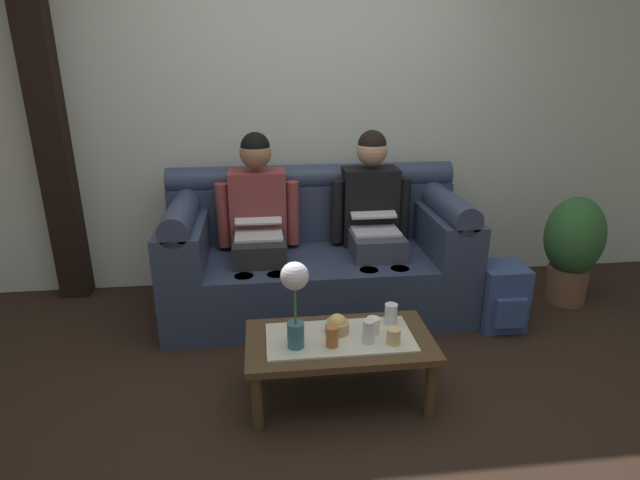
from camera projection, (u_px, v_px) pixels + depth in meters
name	position (u px, v px, depth m)	size (l,w,h in m)	color
ground_plane	(342.00, 409.00, 2.62)	(14.00, 14.00, 0.00)	black
back_wall_patterned	(308.00, 90.00, 3.71)	(6.00, 0.12, 2.90)	silver
timber_pillar	(45.00, 94.00, 3.40)	(0.20, 0.20, 2.90)	black
couch	(316.00, 256.00, 3.58)	(2.02, 0.88, 0.96)	#2D3851
person_left	(258.00, 219.00, 3.44)	(0.56, 0.67, 1.22)	#232326
person_right	(373.00, 215.00, 3.52)	(0.56, 0.67, 1.22)	#383D4C
coffee_table	(339.00, 346.00, 2.62)	(0.95, 0.51, 0.35)	#47331E
flower_vase	(295.00, 293.00, 2.42)	(0.13, 0.13, 0.44)	#336672
snack_bowl	(337.00, 325.00, 2.63)	(0.12, 0.12, 0.10)	tan
cup_near_left	(391.00, 314.00, 2.71)	(0.07, 0.07, 0.11)	silver
cup_near_right	(369.00, 331.00, 2.53)	(0.06, 0.06, 0.12)	silver
cup_far_center	(393.00, 336.00, 2.53)	(0.07, 0.07, 0.08)	#DBB77A
cup_far_left	(332.00, 336.00, 2.50)	(0.06, 0.06, 0.10)	#B26633
cup_far_right	(373.00, 325.00, 2.63)	(0.07, 0.07, 0.08)	white
backpack_right	(501.00, 297.00, 3.35)	(0.29, 0.32, 0.42)	#33477A
potted_plant	(573.00, 245.00, 3.62)	(0.40, 0.40, 0.78)	brown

